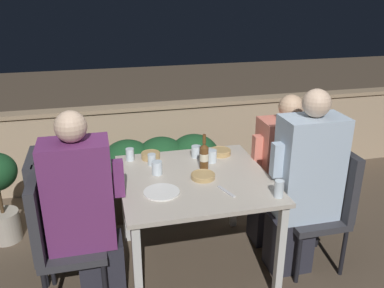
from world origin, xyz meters
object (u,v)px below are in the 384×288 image
object	(u,v)px
chair_right_far	(304,177)
chair_left_near	(55,232)
chair_right_near	(326,199)
person_blue_shirt	(304,184)
person_purple_stripe	(85,211)
chair_left_far	(51,206)
beer_bottle	(204,156)
person_coral_top	(282,171)

from	to	relation	value
chair_right_far	chair_left_near	bearing A→B (deg)	-169.71
chair_right_near	person_blue_shirt	bearing A→B (deg)	180.00
chair_left_near	person_purple_stripe	xyz separation A→B (m)	(0.20, 0.00, 0.12)
chair_left_far	beer_bottle	distance (m)	1.15
chair_left_near	chair_left_far	world-z (taller)	same
chair_left_near	person_coral_top	world-z (taller)	person_coral_top
person_blue_shirt	person_coral_top	world-z (taller)	person_blue_shirt
chair_right_near	chair_left_far	bearing A→B (deg)	169.05
person_purple_stripe	chair_left_far	distance (m)	0.45
person_purple_stripe	person_blue_shirt	xyz separation A→B (m)	(1.50, -0.03, 0.02)
person_coral_top	person_purple_stripe	bearing A→B (deg)	-167.07
person_blue_shirt	chair_right_near	bearing A→B (deg)	-0.00
chair_left_far	chair_right_near	size ratio (longest dim) A/B	1.00
chair_right_far	chair_left_far	bearing A→B (deg)	180.00
person_purple_stripe	chair_right_near	distance (m)	1.71
person_blue_shirt	chair_right_far	size ratio (longest dim) A/B	1.48
chair_left_far	chair_right_far	distance (m)	1.97
chair_left_far	chair_right_far	world-z (taller)	same
person_blue_shirt	person_purple_stripe	bearing A→B (deg)	178.91
chair_left_near	person_purple_stripe	world-z (taller)	person_purple_stripe
chair_right_near	person_blue_shirt	world-z (taller)	person_blue_shirt
person_purple_stripe	chair_left_far	bearing A→B (deg)	125.40
chair_left_near	beer_bottle	xyz separation A→B (m)	(1.05, 0.28, 0.31)
person_blue_shirt	person_coral_top	xyz separation A→B (m)	(0.02, 0.38, -0.07)
chair_left_near	person_blue_shirt	xyz separation A→B (m)	(1.70, -0.03, 0.14)
chair_right_far	person_coral_top	bearing A→B (deg)	-180.00
chair_right_near	chair_right_far	xyz separation A→B (m)	(0.02, 0.38, 0.00)
chair_right_near	beer_bottle	bearing A→B (deg)	160.24
chair_right_near	chair_right_far	size ratio (longest dim) A/B	1.00
chair_left_near	chair_right_far	bearing A→B (deg)	10.29
person_blue_shirt	beer_bottle	bearing A→B (deg)	154.89
chair_left_near	chair_right_far	size ratio (longest dim) A/B	1.00
chair_right_near	person_purple_stripe	bearing A→B (deg)	179.04
chair_left_near	chair_right_far	distance (m)	1.95
chair_right_near	person_coral_top	world-z (taller)	person_coral_top
person_purple_stripe	person_coral_top	world-z (taller)	person_purple_stripe
person_purple_stripe	chair_left_far	xyz separation A→B (m)	(-0.25, 0.35, -0.12)
chair_right_near	beer_bottle	size ratio (longest dim) A/B	3.55
person_purple_stripe	beer_bottle	size ratio (longest dim) A/B	5.08
person_purple_stripe	person_blue_shirt	world-z (taller)	person_blue_shirt
chair_left_far	chair_right_far	size ratio (longest dim) A/B	1.00
chair_left_far	person_blue_shirt	bearing A→B (deg)	-12.15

